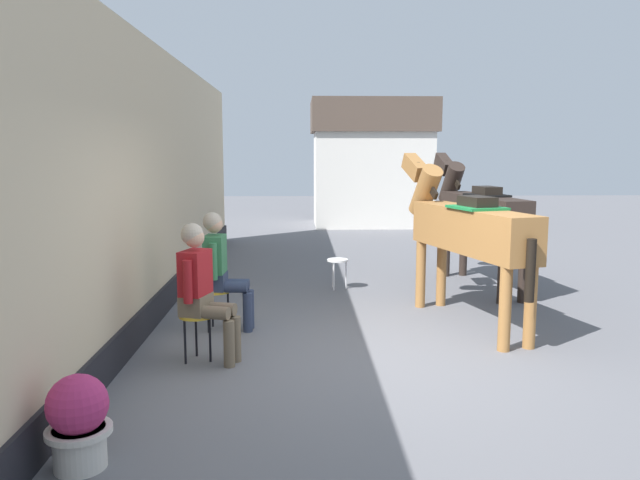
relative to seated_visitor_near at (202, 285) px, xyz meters
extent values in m
plane|color=slate|center=(1.61, 2.98, -0.78)|extent=(40.00, 40.00, 0.00)
cube|color=#CCB793|center=(-0.94, 1.48, 0.92)|extent=(0.30, 14.00, 3.40)
cube|color=black|center=(-0.92, 1.48, -0.60)|extent=(0.34, 14.00, 0.36)
cube|color=silver|center=(3.01, 11.57, 0.52)|extent=(3.20, 2.40, 2.60)
cube|color=brown|center=(3.01, 11.57, 2.27)|extent=(3.40, 2.60, 0.90)
cylinder|color=gold|center=(-0.06, 0.02, -0.31)|extent=(0.34, 0.34, 0.03)
cylinder|color=black|center=(0.07, -0.02, -0.55)|extent=(0.02, 0.02, 0.45)
cylinder|color=black|center=(-0.09, 0.16, -0.55)|extent=(0.02, 0.02, 0.45)
cylinder|color=black|center=(-0.16, -0.08, -0.55)|extent=(0.02, 0.02, 0.45)
cube|color=brown|center=(-0.06, 0.02, -0.20)|extent=(0.32, 0.38, 0.20)
cube|color=maroon|center=(-0.06, 0.02, 0.12)|extent=(0.31, 0.39, 0.44)
sphere|color=tan|center=(-0.06, 0.02, 0.47)|extent=(0.20, 0.20, 0.20)
sphere|color=#B2A38E|center=(-0.08, 0.02, 0.50)|extent=(0.22, 0.22, 0.22)
cylinder|color=brown|center=(0.14, 0.04, -0.25)|extent=(0.40, 0.24, 0.13)
cylinder|color=brown|center=(0.32, -0.02, -0.55)|extent=(0.11, 0.11, 0.46)
cylinder|color=brown|center=(0.10, -0.11, -0.25)|extent=(0.40, 0.24, 0.13)
cylinder|color=brown|center=(0.28, -0.17, -0.55)|extent=(0.11, 0.11, 0.46)
cylinder|color=maroon|center=(0.02, 0.20, 0.07)|extent=(0.09, 0.09, 0.42)
cylinder|color=maroon|center=(-0.10, -0.18, 0.07)|extent=(0.09, 0.09, 0.42)
cylinder|color=gold|center=(-0.01, 1.11, -0.31)|extent=(0.34, 0.34, 0.03)
cylinder|color=black|center=(0.12, 1.10, -0.55)|extent=(0.02, 0.02, 0.45)
cylinder|color=black|center=(-0.08, 1.23, -0.55)|extent=(0.02, 0.02, 0.45)
cylinder|color=black|center=(-0.09, 0.99, -0.55)|extent=(0.02, 0.02, 0.45)
cube|color=#2D3851|center=(-0.01, 1.11, -0.20)|extent=(0.26, 0.33, 0.20)
cube|color=#337247|center=(-0.01, 1.11, 0.12)|extent=(0.24, 0.35, 0.44)
sphere|color=tan|center=(-0.01, 1.11, 0.47)|extent=(0.20, 0.20, 0.20)
sphere|color=#B2A38E|center=(-0.03, 1.11, 0.50)|extent=(0.22, 0.22, 0.22)
cylinder|color=#2D3851|center=(0.18, 1.17, -0.25)|extent=(0.39, 0.15, 0.13)
cylinder|color=#2D3851|center=(0.37, 1.16, -0.55)|extent=(0.11, 0.11, 0.46)
cylinder|color=#2D3851|center=(0.17, 1.01, -0.25)|extent=(0.39, 0.15, 0.13)
cylinder|color=#2D3851|center=(0.36, 1.00, -0.55)|extent=(0.11, 0.11, 0.46)
cylinder|color=#337247|center=(0.02, 1.30, 0.07)|extent=(0.09, 0.09, 0.42)
cylinder|color=#337247|center=(-0.01, 0.91, 0.07)|extent=(0.09, 0.09, 0.42)
cube|color=#9E6B38|center=(3.00, 1.19, 0.38)|extent=(1.01, 2.24, 0.52)
cylinder|color=#9E6B38|center=(2.59, 2.09, -0.33)|extent=(0.13, 0.13, 0.90)
cylinder|color=#9E6B38|center=(2.89, 2.17, -0.33)|extent=(0.13, 0.13, 0.90)
cylinder|color=#9E6B38|center=(3.11, 0.22, -0.33)|extent=(0.13, 0.13, 0.90)
cylinder|color=#9E6B38|center=(3.41, 0.30, -0.33)|extent=(0.13, 0.13, 0.90)
cylinder|color=#9E6B38|center=(2.68, 2.34, 0.77)|extent=(0.44, 0.68, 0.73)
cube|color=#9E6B38|center=(2.59, 2.67, 1.08)|extent=(0.31, 0.56, 0.40)
cube|color=black|center=(2.68, 2.33, 0.91)|extent=(0.21, 0.62, 0.48)
cylinder|color=black|center=(3.30, 0.09, 0.11)|extent=(0.12, 0.12, 0.65)
cube|color=#197238|center=(3.03, 1.09, 0.66)|extent=(0.64, 0.71, 0.03)
cube|color=black|center=(3.03, 1.09, 0.73)|extent=(0.39, 0.50, 0.12)
cube|color=#2D231E|center=(3.74, 3.21, 0.38)|extent=(0.80, 2.24, 0.52)
cylinder|color=#2D231E|center=(3.42, 4.15, -0.33)|extent=(0.13, 0.13, 0.90)
cylinder|color=#2D231E|center=(3.73, 4.20, -0.33)|extent=(0.13, 0.13, 0.90)
cylinder|color=#2D231E|center=(3.74, 2.23, -0.33)|extent=(0.13, 0.13, 0.90)
cylinder|color=#2D231E|center=(4.05, 2.28, -0.33)|extent=(0.13, 0.13, 0.90)
cylinder|color=#2D231E|center=(3.54, 4.39, 0.77)|extent=(0.38, 0.67, 0.73)
cube|color=#2D231E|center=(3.48, 4.73, 1.08)|extent=(0.26, 0.55, 0.40)
cube|color=black|center=(3.54, 4.37, 0.91)|extent=(0.14, 0.63, 0.48)
cylinder|color=black|center=(3.93, 2.08, 0.11)|extent=(0.12, 0.12, 0.65)
cube|color=black|center=(3.76, 3.11, 0.66)|extent=(0.59, 0.67, 0.03)
cube|color=black|center=(3.76, 3.11, 0.73)|extent=(0.35, 0.48, 0.12)
cylinder|color=beige|center=(-0.49, -2.08, -0.64)|extent=(0.34, 0.34, 0.28)
cylinder|color=beige|center=(-0.49, -2.08, -0.52)|extent=(0.43, 0.43, 0.04)
sphere|color=#B22D66|center=(-0.49, -2.08, -0.34)|extent=(0.40, 0.40, 0.40)
cylinder|color=white|center=(1.54, 3.23, -0.33)|extent=(0.32, 0.32, 0.03)
cylinder|color=silver|center=(1.67, 3.23, -0.56)|extent=(0.02, 0.02, 0.43)
cylinder|color=silver|center=(1.48, 3.34, -0.56)|extent=(0.02, 0.02, 0.43)
cylinder|color=silver|center=(1.48, 3.12, -0.56)|extent=(0.02, 0.02, 0.43)
camera|label=1|loc=(0.97, -5.97, 1.30)|focal=34.60mm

